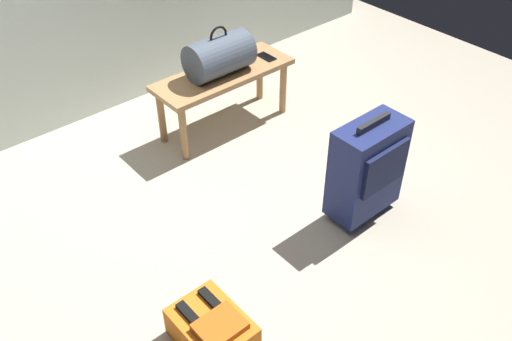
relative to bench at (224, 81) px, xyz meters
name	(u,v)px	position (x,y,z in m)	size (l,w,h in m)	color
ground_plane	(202,237)	(-0.80, -0.80, -0.37)	(6.60, 6.60, 0.00)	#B2A893
bench	(224,81)	(0.00, 0.00, 0.00)	(1.00, 0.36, 0.44)	#A87A4C
duffel_bag_slate	(219,56)	(-0.03, 0.00, 0.20)	(0.44, 0.26, 0.34)	#475160
cell_phone	(266,57)	(0.36, -0.03, 0.07)	(0.07, 0.14, 0.01)	black
suitcase_upright_navy	(367,168)	(0.05, -1.24, -0.03)	(0.43, 0.25, 0.66)	navy
backpack_orange	(212,330)	(-1.16, -1.39, -0.27)	(0.28, 0.38, 0.21)	orange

